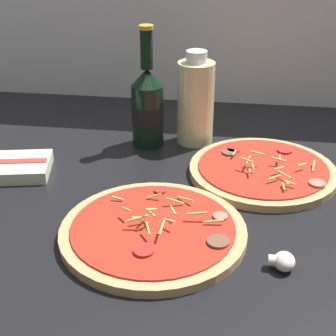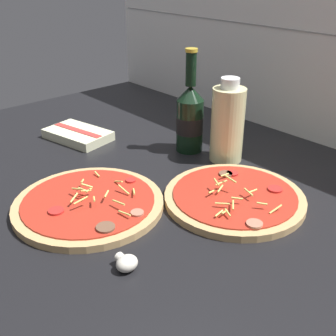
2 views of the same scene
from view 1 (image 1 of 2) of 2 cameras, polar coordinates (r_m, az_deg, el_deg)
counter_slab at (r=95.93cm, az=6.13°, el=-2.71°), size 160.00×90.00×2.50cm
pizza_near at (r=81.02cm, az=-1.62°, el=-6.99°), size 29.31×29.31×5.18cm
pizza_far at (r=100.20cm, az=10.45°, el=-0.26°), size 28.11×28.11×5.03cm
beer_bottle at (r=108.43cm, az=-2.28°, el=6.95°), size 6.77×6.77×25.35cm
oil_bottle at (r=109.58cm, az=3.07°, el=7.38°), size 7.79×7.79×19.96cm
mushroom_left at (r=75.93cm, az=12.61°, el=-10.05°), size 3.81×3.63×2.54cm
dish_towel at (r=103.77cm, az=-17.69°, el=0.06°), size 19.10×13.92×2.56cm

